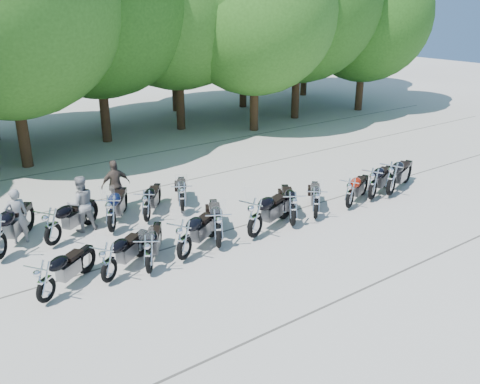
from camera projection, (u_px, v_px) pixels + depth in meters
ground at (272, 245)px, 13.91m from camera, size 90.00×90.00×0.00m
tree_6 at (255, 11)px, 24.18m from camera, size 8.00×8.00×9.82m
tree_8 at (366, 15)px, 29.11m from camera, size 7.53×7.53×9.25m
tree_12 at (95, 12)px, 25.38m from camera, size 7.88×7.88×9.67m
tree_13 at (172, 5)px, 28.70m from camera, size 8.31×8.31×10.20m
tree_14 at (243, 8)px, 29.89m from camera, size 8.02×8.02×9.84m
motorcycle_0 at (45, 281)px, 11.04m from camera, size 2.03×1.68×1.16m
motorcycle_1 at (108, 262)px, 11.83m from camera, size 2.06×1.70×1.17m
motorcycle_2 at (149, 253)px, 12.23m from camera, size 1.68×2.04×1.16m
motorcycle_3 at (184, 239)px, 12.83m from camera, size 2.29×1.73×1.27m
motorcycle_4 at (218, 228)px, 13.47m from camera, size 1.68×2.31×1.27m
motorcycle_5 at (255, 217)px, 14.02m from camera, size 2.51×1.54×1.36m
motorcycle_6 at (293, 208)px, 14.80m from camera, size 1.73×2.20×1.24m
motorcycle_7 at (316, 202)px, 15.30m from camera, size 1.84×1.95×1.16m
motorcycle_8 at (350, 192)px, 16.09m from camera, size 2.14×1.45×1.17m
motorcycle_9 at (373, 183)px, 16.74m from camera, size 2.36×1.52×1.28m
motorcycle_10 at (392, 178)px, 17.06m from camera, size 2.57×1.58×1.39m
motorcycle_12 at (52, 226)px, 13.59m from camera, size 2.23×1.81×1.26m
motorcycle_13 at (111, 213)px, 14.37m from camera, size 1.87×2.29×1.29m
motorcycle_14 at (146, 205)px, 15.09m from camera, size 1.78×2.01×1.17m
motorcycle_15 at (182, 197)px, 15.67m from camera, size 1.56×2.14×1.18m
rider_0 at (17, 216)px, 13.80m from camera, size 0.61×0.42×1.59m
rider_1 at (81, 204)px, 14.53m from camera, size 0.86×0.69×1.66m
rider_2 at (116, 185)px, 16.09m from camera, size 0.96×0.42×1.62m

